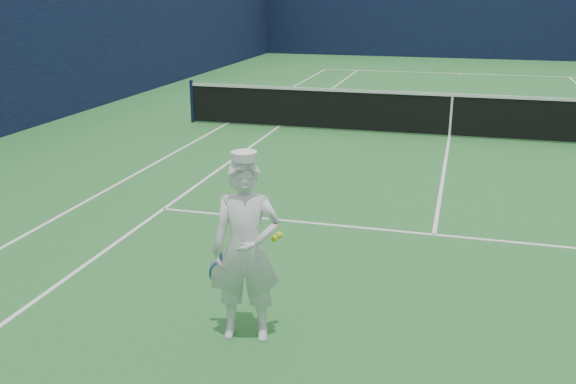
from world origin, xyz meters
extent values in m
plane|color=#2A6E2E|center=(0.00, 0.00, 0.00)|extent=(80.00, 80.00, 0.00)
cube|color=white|center=(0.00, 11.88, 0.00)|extent=(11.03, 0.06, 0.01)
cube|color=white|center=(-5.49, 0.00, 0.00)|extent=(0.06, 23.83, 0.01)
cube|color=white|center=(-4.12, 0.00, 0.00)|extent=(0.06, 23.77, 0.01)
cube|color=white|center=(0.00, 6.40, 0.00)|extent=(8.23, 0.06, 0.01)
cube|color=white|center=(0.00, -6.40, 0.00)|extent=(8.23, 0.06, 0.01)
cube|color=white|center=(0.00, 0.00, 0.00)|extent=(0.06, 12.80, 0.01)
cube|color=white|center=(0.00, 11.73, 0.00)|extent=(0.06, 0.30, 0.01)
cube|color=black|center=(0.00, 18.00, 2.00)|extent=(20.12, 0.12, 4.00)
cube|color=#10163A|center=(-10.00, 0.00, 2.00)|extent=(0.12, 36.12, 4.00)
cylinder|color=#141E4C|center=(-6.40, 0.00, 0.54)|extent=(0.09, 0.09, 1.07)
cube|color=black|center=(0.00, 0.00, 0.50)|extent=(12.79, 0.02, 0.92)
cube|color=white|center=(0.00, 0.00, 0.97)|extent=(12.79, 0.04, 0.07)
cube|color=white|center=(0.00, 0.00, 0.47)|extent=(0.05, 0.03, 0.94)
imported|color=white|center=(-1.63, -9.65, 0.91)|extent=(0.73, 0.55, 1.81)
cylinder|color=white|center=(-1.63, -9.65, 1.83)|extent=(0.24, 0.24, 0.08)
cube|color=white|center=(-1.65, -9.52, 1.80)|extent=(0.20, 0.13, 0.02)
cylinder|color=navy|center=(-1.92, -9.62, 0.94)|extent=(0.05, 0.09, 0.22)
cube|color=#1E4AA5|center=(-1.92, -9.56, 0.76)|extent=(0.03, 0.02, 0.14)
torus|color=#1E4AA5|center=(-1.94, -9.50, 0.55)|extent=(0.31, 0.15, 0.29)
cube|color=beige|center=(-1.94, -9.50, 0.55)|extent=(0.22, 0.05, 0.30)
sphere|color=#CCF11B|center=(-1.39, -9.50, 1.00)|extent=(0.07, 0.07, 0.07)
sphere|color=#CCF11B|center=(-1.35, -9.47, 1.03)|extent=(0.07, 0.07, 0.07)
camera|label=1|loc=(0.24, -14.96, 3.28)|focal=40.00mm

